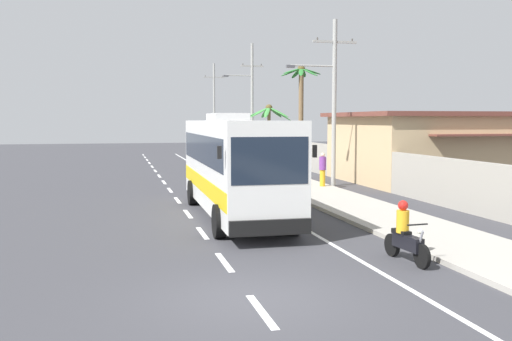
{
  "coord_description": "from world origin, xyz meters",
  "views": [
    {
      "loc": [
        -2.56,
        -10.97,
        3.58
      ],
      "look_at": [
        2.45,
        9.75,
        1.7
      ],
      "focal_mm": 40.21,
      "sensor_mm": 36.0,
      "label": 1
    }
  ],
  "objects_px": {
    "motorcycle_trailing": "(243,177)",
    "palm_third": "(301,99)",
    "coach_bus_foreground": "(234,163)",
    "motorcycle_beside_bus": "(405,237)",
    "utility_pole_mid": "(332,97)",
    "pedestrian_midwalk": "(281,168)",
    "pedestrian_near_kerb": "(323,169)",
    "palm_nearest": "(269,119)",
    "roadside_building": "(460,146)",
    "utility_pole_far": "(251,100)",
    "utility_pole_distant": "(214,105)"
  },
  "relations": [
    {
      "from": "palm_third",
      "to": "pedestrian_near_kerb",
      "type": "bearing_deg",
      "value": -102.81
    },
    {
      "from": "motorcycle_trailing",
      "to": "utility_pole_far",
      "type": "bearing_deg",
      "value": 75.62
    },
    {
      "from": "coach_bus_foreground",
      "to": "motorcycle_trailing",
      "type": "height_order",
      "value": "coach_bus_foreground"
    },
    {
      "from": "pedestrian_midwalk",
      "to": "utility_pole_mid",
      "type": "distance_m",
      "value": 4.76
    },
    {
      "from": "motorcycle_trailing",
      "to": "palm_third",
      "type": "xyz_separation_m",
      "value": [
        6.91,
        11.62,
        4.46
      ]
    },
    {
      "from": "motorcycle_trailing",
      "to": "utility_pole_far",
      "type": "distance_m",
      "value": 20.73
    },
    {
      "from": "pedestrian_midwalk",
      "to": "roadside_building",
      "type": "xyz_separation_m",
      "value": [
        10.89,
        -0.35,
        1.09
      ]
    },
    {
      "from": "pedestrian_near_kerb",
      "to": "utility_pole_far",
      "type": "distance_m",
      "value": 20.66
    },
    {
      "from": "utility_pole_distant",
      "to": "palm_nearest",
      "type": "relative_size",
      "value": 2.1
    },
    {
      "from": "pedestrian_midwalk",
      "to": "utility_pole_distant",
      "type": "height_order",
      "value": "utility_pole_distant"
    },
    {
      "from": "pedestrian_midwalk",
      "to": "palm_nearest",
      "type": "relative_size",
      "value": 0.32
    },
    {
      "from": "pedestrian_near_kerb",
      "to": "palm_nearest",
      "type": "bearing_deg",
      "value": 43.99
    },
    {
      "from": "pedestrian_midwalk",
      "to": "palm_nearest",
      "type": "bearing_deg",
      "value": 122.12
    },
    {
      "from": "coach_bus_foreground",
      "to": "roadside_building",
      "type": "relative_size",
      "value": 0.78
    },
    {
      "from": "motorcycle_trailing",
      "to": "roadside_building",
      "type": "bearing_deg",
      "value": 5.65
    },
    {
      "from": "utility_pole_mid",
      "to": "utility_pole_distant",
      "type": "relative_size",
      "value": 0.87
    },
    {
      "from": "coach_bus_foreground",
      "to": "pedestrian_midwalk",
      "type": "distance_m",
      "value": 10.7
    },
    {
      "from": "motorcycle_trailing",
      "to": "pedestrian_midwalk",
      "type": "xyz_separation_m",
      "value": [
        2.52,
        1.68,
        0.3
      ]
    },
    {
      "from": "palm_nearest",
      "to": "palm_third",
      "type": "bearing_deg",
      "value": -76.47
    },
    {
      "from": "coach_bus_foreground",
      "to": "pedestrian_near_kerb",
      "type": "bearing_deg",
      "value": 49.68
    },
    {
      "from": "palm_third",
      "to": "motorcycle_beside_bus",
      "type": "bearing_deg",
      "value": -102.62
    },
    {
      "from": "motorcycle_beside_bus",
      "to": "utility_pole_mid",
      "type": "relative_size",
      "value": 0.22
    },
    {
      "from": "coach_bus_foreground",
      "to": "utility_pole_distant",
      "type": "height_order",
      "value": "utility_pole_distant"
    },
    {
      "from": "motorcycle_trailing",
      "to": "pedestrian_near_kerb",
      "type": "distance_m",
      "value": 4.19
    },
    {
      "from": "motorcycle_beside_bus",
      "to": "pedestrian_midwalk",
      "type": "bearing_deg",
      "value": 84.32
    },
    {
      "from": "pedestrian_midwalk",
      "to": "utility_pole_far",
      "type": "xyz_separation_m",
      "value": [
        2.49,
        17.88,
        4.38
      ]
    },
    {
      "from": "utility_pole_distant",
      "to": "motorcycle_beside_bus",
      "type": "bearing_deg",
      "value": -94.39
    },
    {
      "from": "utility_pole_distant",
      "to": "palm_nearest",
      "type": "xyz_separation_m",
      "value": [
        0.8,
        -22.25,
        -1.64
      ]
    },
    {
      "from": "utility_pole_mid",
      "to": "roadside_building",
      "type": "bearing_deg",
      "value": 5.72
    },
    {
      "from": "palm_nearest",
      "to": "roadside_building",
      "type": "height_order",
      "value": "palm_nearest"
    },
    {
      "from": "coach_bus_foreground",
      "to": "palm_third",
      "type": "bearing_deg",
      "value": 65.34
    },
    {
      "from": "pedestrian_near_kerb",
      "to": "palm_nearest",
      "type": "relative_size",
      "value": 0.36
    },
    {
      "from": "motorcycle_trailing",
      "to": "roadside_building",
      "type": "relative_size",
      "value": 0.14
    },
    {
      "from": "palm_third",
      "to": "roadside_building",
      "type": "distance_m",
      "value": 12.55
    },
    {
      "from": "motorcycle_trailing",
      "to": "palm_nearest",
      "type": "relative_size",
      "value": 0.4
    },
    {
      "from": "pedestrian_midwalk",
      "to": "utility_pole_distant",
      "type": "distance_m",
      "value": 37.29
    },
    {
      "from": "utility_pole_mid",
      "to": "palm_nearest",
      "type": "bearing_deg",
      "value": 87.45
    },
    {
      "from": "utility_pole_far",
      "to": "roadside_building",
      "type": "height_order",
      "value": "utility_pole_far"
    },
    {
      "from": "pedestrian_near_kerb",
      "to": "coach_bus_foreground",
      "type": "bearing_deg",
      "value": -170.82
    },
    {
      "from": "coach_bus_foreground",
      "to": "motorcycle_beside_bus",
      "type": "xyz_separation_m",
      "value": [
        2.86,
        -7.76,
        -1.36
      ]
    },
    {
      "from": "utility_pole_mid",
      "to": "pedestrian_near_kerb",
      "type": "bearing_deg",
      "value": -129.53
    },
    {
      "from": "roadside_building",
      "to": "coach_bus_foreground",
      "type": "bearing_deg",
      "value": -149.12
    },
    {
      "from": "coach_bus_foreground",
      "to": "palm_nearest",
      "type": "distance_m",
      "value": 25.6
    },
    {
      "from": "motorcycle_beside_bus",
      "to": "pedestrian_midwalk",
      "type": "distance_m",
      "value": 17.46
    },
    {
      "from": "pedestrian_midwalk",
      "to": "palm_nearest",
      "type": "distance_m",
      "value": 15.3
    },
    {
      "from": "palm_nearest",
      "to": "palm_third",
      "type": "distance_m",
      "value": 5.1
    },
    {
      "from": "motorcycle_beside_bus",
      "to": "utility_pole_mid",
      "type": "distance_m",
      "value": 17.25
    },
    {
      "from": "pedestrian_midwalk",
      "to": "utility_pole_mid",
      "type": "bearing_deg",
      "value": 19.38
    },
    {
      "from": "palm_third",
      "to": "utility_pole_mid",
      "type": "bearing_deg",
      "value": -99.46
    },
    {
      "from": "roadside_building",
      "to": "pedestrian_midwalk",
      "type": "bearing_deg",
      "value": 178.15
    }
  ]
}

